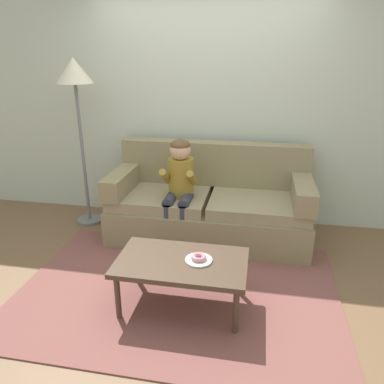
% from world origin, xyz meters
% --- Properties ---
extents(ground, '(10.00, 10.00, 0.00)m').
position_xyz_m(ground, '(0.00, 0.00, 0.00)').
color(ground, brown).
extents(wall_back, '(8.00, 0.10, 2.80)m').
position_xyz_m(wall_back, '(0.00, 1.40, 1.40)').
color(wall_back, beige).
rests_on(wall_back, ground).
extents(area_rug, '(2.68, 1.84, 0.01)m').
position_xyz_m(area_rug, '(0.00, -0.25, 0.01)').
color(area_rug, brown).
rests_on(area_rug, ground).
extents(couch, '(2.09, 0.90, 0.98)m').
position_xyz_m(couch, '(0.12, 0.85, 0.35)').
color(couch, '#8C7F5B').
rests_on(couch, ground).
extents(coffee_table, '(1.01, 0.59, 0.42)m').
position_xyz_m(coffee_table, '(0.08, -0.41, 0.38)').
color(coffee_table, '#4C3828').
rests_on(coffee_table, ground).
extents(person_child, '(0.34, 0.58, 1.10)m').
position_xyz_m(person_child, '(-0.17, 0.64, 0.67)').
color(person_child, olive).
rests_on(person_child, ground).
extents(plate, '(0.21, 0.21, 0.01)m').
position_xyz_m(plate, '(0.21, -0.40, 0.43)').
color(plate, white).
rests_on(plate, coffee_table).
extents(donut, '(0.15, 0.15, 0.04)m').
position_xyz_m(donut, '(0.21, -0.40, 0.45)').
color(donut, pink).
rests_on(donut, plate).
extents(floor_lamp, '(0.39, 0.39, 1.86)m').
position_xyz_m(floor_lamp, '(-1.35, 0.93, 1.58)').
color(floor_lamp, slate).
rests_on(floor_lamp, ground).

